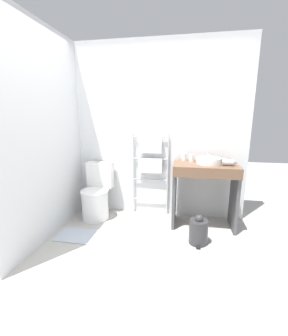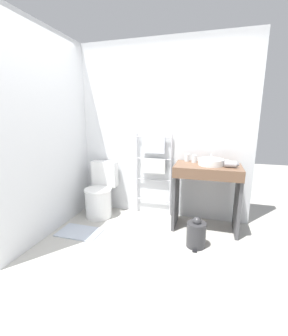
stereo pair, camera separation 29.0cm
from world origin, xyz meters
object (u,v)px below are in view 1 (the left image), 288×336
towel_radiator (150,160)px  sink_basin (209,161)px  hair_dryer (228,162)px  cup_near_wall (184,157)px  cup_near_edge (192,158)px  trash_bin (198,231)px  toilet (97,196)px

towel_radiator → sink_basin: 0.86m
hair_dryer → towel_radiator: bearing=164.6°
cup_near_wall → cup_near_edge: 0.12m
hair_dryer → sink_basin: bearing=168.1°
cup_near_edge → towel_radiator: bearing=168.6°
sink_basin → trash_bin: bearing=-103.1°
sink_basin → toilet: bearing=-179.5°
sink_basin → cup_near_wall: size_ratio=3.13×
towel_radiator → cup_near_edge: (0.60, -0.12, 0.08)m
towel_radiator → cup_near_wall: size_ratio=12.18×
towel_radiator → cup_near_wall: (0.50, -0.06, 0.08)m
toilet → towel_radiator: size_ratio=0.66×
cup_near_edge → trash_bin: bearing=-80.2°
cup_near_wall → hair_dryer: size_ratio=0.55×
cup_near_wall → cup_near_edge: size_ratio=1.04×
toilet → towel_radiator: towel_radiator is taller
toilet → sink_basin: (1.59, 0.01, 0.60)m
towel_radiator → cup_near_edge: towel_radiator is taller
toilet → sink_basin: bearing=0.5°
cup_near_wall → toilet: bearing=-171.4°
hair_dryer → trash_bin: (-0.35, -0.44, -0.77)m
sink_basin → cup_near_edge: cup_near_edge is taller
toilet → cup_near_edge: size_ratio=8.31×
cup_near_wall → sink_basin: bearing=-28.8°
towel_radiator → toilet: bearing=-161.9°
cup_near_edge → sink_basin: bearing=-28.6°
sink_basin → cup_near_edge: size_ratio=3.25×
trash_bin → hair_dryer: bearing=51.2°
towel_radiator → sink_basin: bearing=-16.4°
cup_near_wall → hair_dryer: cup_near_wall is taller
cup_near_edge → hair_dryer: cup_near_edge is taller
hair_dryer → trash_bin: 0.95m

